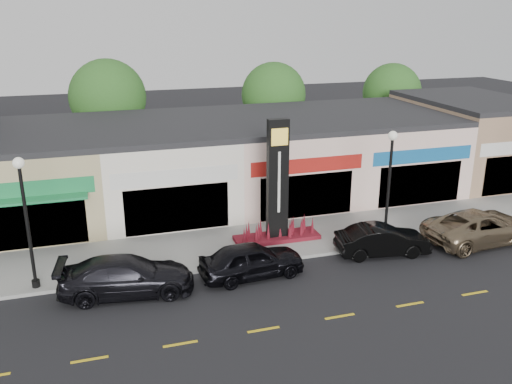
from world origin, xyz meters
TOP-DOWN VIEW (x-y plane):
  - ground at (0.00, 0.00)m, footprint 120.00×120.00m
  - sidewalk at (0.00, 4.35)m, footprint 52.00×4.30m
  - curb at (0.00, 2.10)m, footprint 52.00×0.20m
  - shop_beige at (-8.50, 11.46)m, footprint 7.00×10.85m
  - shop_cream at (-1.50, 11.47)m, footprint 7.00×10.01m
  - shop_pink_w at (5.50, 11.47)m, footprint 7.00×10.01m
  - shop_pink_e at (12.50, 11.47)m, footprint 7.00×10.01m
  - shop_tan at (19.50, 11.48)m, footprint 7.00×10.01m
  - tree_rear_west at (-4.00, 19.50)m, footprint 5.20×5.20m
  - tree_rear_mid at (8.00, 19.50)m, footprint 4.80×4.80m
  - tree_rear_east at (18.00, 19.50)m, footprint 4.60×4.60m
  - lamp_west_near at (-8.00, 2.50)m, footprint 0.44×0.44m
  - lamp_east_near at (8.00, 2.50)m, footprint 0.44×0.44m
  - pylon_sign at (3.00, 4.20)m, footprint 4.20×1.30m
  - car_dark_sedan at (-4.45, 1.12)m, footprint 2.78×5.56m
  - car_black_sedan at (0.77, 1.08)m, footprint 2.18×4.64m
  - car_black_conv at (7.23, 1.41)m, footprint 2.11×4.49m
  - car_gold_suv at (12.56, 1.28)m, footprint 3.07×5.93m

SIDE VIEW (x-z plane):
  - ground at x=0.00m, z-range 0.00..0.00m
  - sidewalk at x=0.00m, z-range 0.00..0.15m
  - curb at x=0.00m, z-range 0.00..0.15m
  - car_black_conv at x=7.23m, z-range 0.00..1.42m
  - car_black_sedan at x=0.77m, z-range 0.00..1.53m
  - car_dark_sedan at x=-4.45m, z-range 0.00..1.55m
  - car_gold_suv at x=12.56m, z-range 0.00..1.60m
  - pylon_sign at x=3.00m, z-range -0.73..5.27m
  - shop_cream at x=-1.50m, z-range 0.00..4.80m
  - shop_pink_w at x=5.50m, z-range 0.00..4.80m
  - shop_pink_e at x=12.50m, z-range 0.00..4.80m
  - shop_beige at x=-8.50m, z-range 0.00..4.80m
  - shop_tan at x=19.50m, z-range 0.00..5.30m
  - lamp_west_near at x=-8.00m, z-range 0.74..6.21m
  - lamp_east_near at x=8.00m, z-range 0.74..6.21m
  - tree_rear_east at x=18.00m, z-range 1.16..8.10m
  - tree_rear_mid at x=8.00m, z-range 1.24..8.53m
  - tree_rear_west at x=-4.00m, z-range 1.30..9.13m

